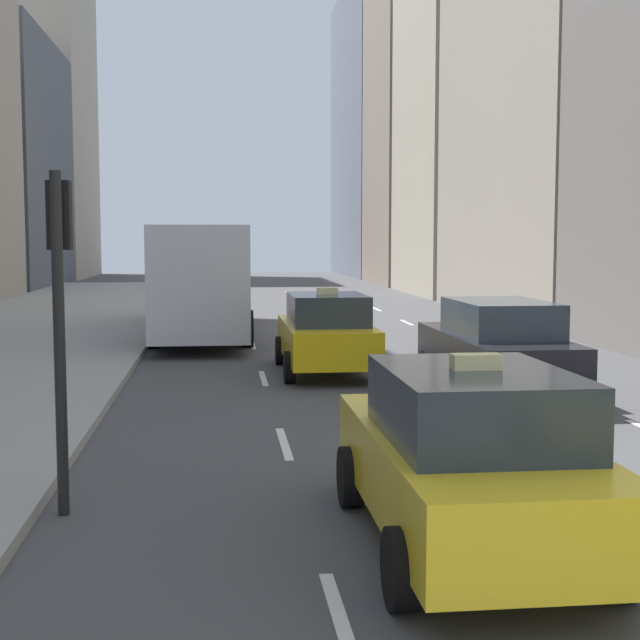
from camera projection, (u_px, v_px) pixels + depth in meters
The scene contains 7 objects.
sidewalk_left at pixel (7, 341), 24.76m from camera, with size 8.00×66.00×0.15m, color #9E9E99.
lane_markings at pixel (371, 357), 21.88m from camera, with size 5.72×56.00×0.01m.
taxi_second at pixel (468, 457), 8.29m from camera, with size 2.02×4.40×1.87m.
taxi_third at pixel (326, 333), 19.30m from camera, with size 2.02×4.40×1.87m.
sedan_black_near at pixel (496, 347), 16.50m from camera, with size 2.02×4.99×1.79m.
city_bus at pixel (202, 276), 26.99m from camera, with size 2.80×11.61×3.25m.
traffic_light_pole at pixel (60, 286), 9.28m from camera, with size 0.24×0.42×3.60m.
Camera 1 is at (-1.09, 1.57, 2.90)m, focal length 50.00 mm.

